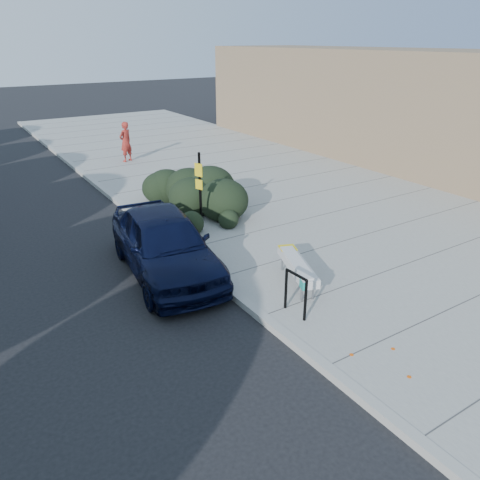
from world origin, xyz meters
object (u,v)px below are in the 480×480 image
at_px(bench, 297,266).
at_px(bike_rack, 296,290).
at_px(pedestrian, 126,142).
at_px(sign_post, 200,187).
at_px(sedan_navy, 165,243).

relative_size(bench, bike_rack, 2.08).
relative_size(bench, pedestrian, 1.08).
distance_m(bench, pedestrian, 14.02).
distance_m(bike_rack, sign_post, 5.39).
height_order(sign_post, sedan_navy, sign_post).
bearing_deg(pedestrian, sedan_navy, 49.50).
relative_size(bench, sign_post, 0.83).
height_order(bench, sign_post, sign_post).
bearing_deg(sedan_navy, sign_post, 48.73).
xyz_separation_m(bike_rack, sign_post, (0.58, 5.29, 0.80)).
distance_m(bike_rack, sedan_navy, 3.80).
bearing_deg(pedestrian, sign_post, 57.93).
height_order(sign_post, pedestrian, sign_post).
distance_m(bench, bike_rack, 1.35).
relative_size(sign_post, pedestrian, 1.30).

